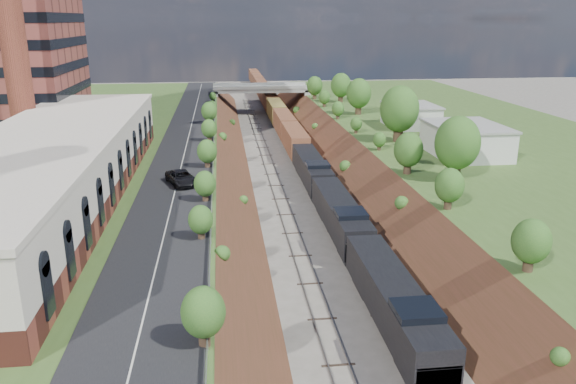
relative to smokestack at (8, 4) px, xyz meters
name	(u,v)px	position (x,y,z in m)	size (l,w,h in m)	color
platform_left	(63,170)	(3.00, 4.00, -22.50)	(44.00, 180.00, 5.00)	#3E5B25
platform_right	(500,157)	(69.00, 4.00, -22.50)	(44.00, 180.00, 5.00)	#3E5B25
embankment_left	(218,182)	(25.00, 4.00, -25.00)	(7.07, 180.00, 7.07)	brown
embankment_right	(362,177)	(47.00, 4.00, -25.00)	(7.07, 180.00, 7.07)	brown
rail_left_track	(274,179)	(33.40, 4.00, -24.91)	(1.58, 180.00, 0.18)	gray
rail_right_track	(308,178)	(38.60, 4.00, -24.91)	(1.58, 180.00, 0.18)	gray
road	(186,149)	(20.50, 4.00, -19.95)	(8.00, 180.00, 0.10)	black
guardrail	(214,146)	(24.60, 3.80, -19.45)	(0.10, 171.00, 0.70)	#99999E
commercial_building	(51,167)	(8.00, -18.00, -16.49)	(14.30, 62.30, 7.00)	brown
smokestack	(8,4)	(0.00, 0.00, 0.00)	(3.20, 3.20, 40.00)	brown
overpass	(261,94)	(36.00, 66.00, -20.08)	(24.50, 8.30, 7.40)	gray
white_building_near	(466,141)	(59.50, -4.00, -18.00)	(9.00, 12.00, 4.00)	silver
white_building_far	(411,116)	(59.00, 18.00, -18.20)	(8.00, 10.00, 3.60)	silver
tree_right_large	(457,143)	(53.00, -16.00, -15.62)	(5.25, 5.25, 7.61)	#473323
tree_left_crest	(204,237)	(24.20, -36.00, -17.96)	(2.45, 2.45, 3.55)	#473323
freight_train	(277,111)	(38.60, 51.95, -22.29)	(3.18, 195.29, 4.71)	black
suv	(182,178)	(21.09, -14.43, -19.12)	(2.59, 5.62, 1.56)	black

